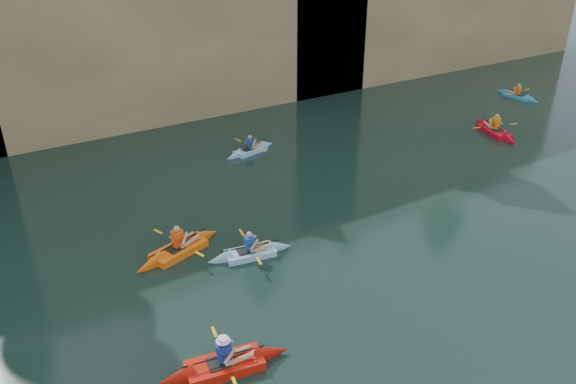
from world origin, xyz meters
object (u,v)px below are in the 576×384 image
kayaker_orange (179,249)px  kayaker_red_far (495,131)px  main_kayaker (225,364)px  kayaker_ltblue_near (250,252)px

kayaker_orange → kayaker_red_far: 18.16m
kayaker_orange → kayaker_red_far: (18.04, 2.07, -0.00)m
main_kayaker → kayaker_ltblue_near: (2.98, 4.23, -0.03)m
main_kayaker → kayaker_orange: (1.03, 5.63, -0.01)m
kayaker_ltblue_near → kayaker_red_far: kayaker_red_far is taller
kayaker_ltblue_near → kayaker_orange: bearing=154.7°
main_kayaker → kayaker_orange: size_ratio=1.00×
main_kayaker → kayaker_orange: kayaker_orange is taller
kayaker_red_far → kayaker_orange: bearing=112.7°
main_kayaker → kayaker_red_far: bearing=32.3°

